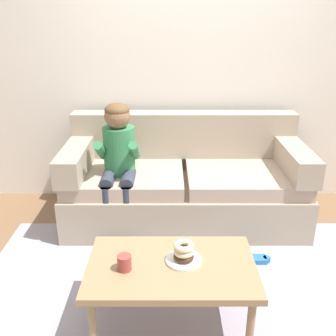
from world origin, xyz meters
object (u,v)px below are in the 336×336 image
(donut, at_px, (185,256))
(toy_controller, at_px, (257,260))
(person_child, at_px, (120,157))
(coffee_table, at_px, (173,271))
(mug, at_px, (126,263))
(couch, at_px, (186,184))

(donut, height_order, toy_controller, donut)
(person_child, bearing_deg, toy_controller, -25.17)
(coffee_table, xyz_separation_m, toy_controller, (0.64, 0.60, -0.35))
(person_child, bearing_deg, donut, -65.17)
(coffee_table, bearing_deg, mug, -169.92)
(coffee_table, relative_size, mug, 10.74)
(couch, height_order, donut, couch)
(donut, xyz_separation_m, toy_controller, (0.57, 0.57, -0.43))
(person_child, height_order, toy_controller, person_child)
(couch, distance_m, person_child, 0.68)
(couch, relative_size, toy_controller, 9.09)
(couch, xyz_separation_m, mug, (-0.39, -1.35, 0.13))
(coffee_table, relative_size, toy_controller, 4.28)
(coffee_table, distance_m, mug, 0.28)
(person_child, bearing_deg, couch, 20.30)
(person_child, relative_size, mug, 12.24)
(donut, relative_size, toy_controller, 0.53)
(coffee_table, height_order, person_child, person_child)
(donut, bearing_deg, coffee_table, -156.16)
(mug, bearing_deg, coffee_table, 10.08)
(coffee_table, height_order, toy_controller, coffee_table)
(mug, height_order, toy_controller, mug)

